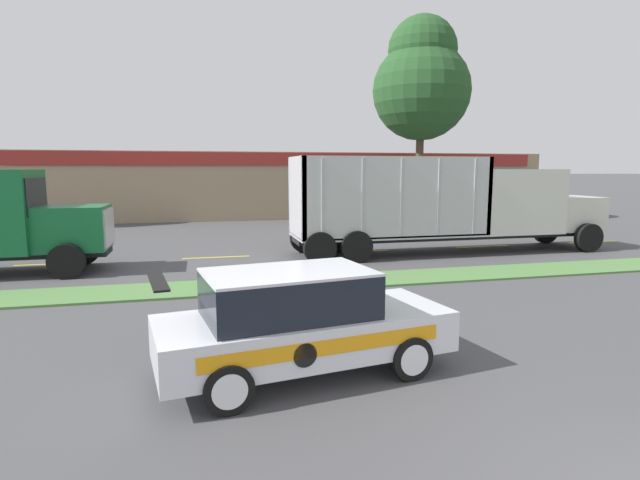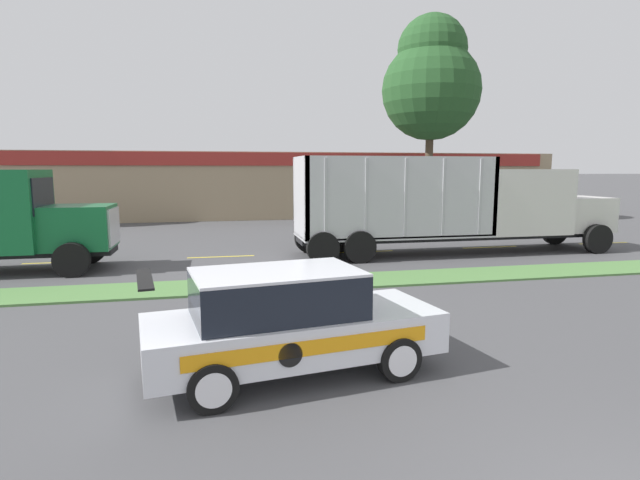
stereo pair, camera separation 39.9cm
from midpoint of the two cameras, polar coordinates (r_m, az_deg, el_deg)
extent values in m
cube|color=#517F42|center=(14.26, 4.77, -4.63)|extent=(120.00, 1.80, 0.06)
cube|color=yellow|center=(19.15, -27.02, -2.30)|extent=(2.40, 0.14, 0.01)
cube|color=yellow|center=(18.48, -10.64, -1.89)|extent=(2.40, 0.14, 0.01)
cube|color=yellow|center=(19.37, 5.55, -1.33)|extent=(2.40, 0.14, 0.01)
cube|color=yellow|center=(21.60, 19.34, -0.78)|extent=(2.40, 0.14, 0.01)
cube|color=yellow|center=(24.83, 30.04, -0.31)|extent=(2.40, 0.14, 0.01)
cube|color=#146033|center=(17.29, -25.19, 1.37)|extent=(1.98, 1.89, 1.35)
cube|color=#B7B7BC|center=(17.09, -21.86, 1.49)|extent=(0.06, 1.62, 1.15)
cube|color=black|center=(17.47, -28.49, 4.46)|extent=(0.04, 1.96, 1.11)
cylinder|color=black|center=(16.32, -25.90, -2.07)|extent=(1.03, 0.30, 1.03)
cylinder|color=black|center=(18.50, -24.24, -0.86)|extent=(1.03, 0.30, 1.03)
cube|color=black|center=(19.72, 16.09, 0.43)|extent=(12.29, 1.37, 0.18)
cube|color=silver|center=(22.49, 27.72, 2.67)|extent=(2.09, 2.04, 1.34)
cube|color=#B7B7BC|center=(23.19, 29.77, 2.67)|extent=(0.06, 1.74, 1.14)
cube|color=silver|center=(20.86, 22.17, 4.16)|extent=(3.23, 2.49, 2.43)
cube|color=black|center=(21.79, 25.80, 5.21)|extent=(0.04, 2.11, 1.09)
cylinder|color=silver|center=(19.22, 19.37, 5.86)|extent=(0.14, 0.14, 1.24)
cube|color=#B7B7BC|center=(18.60, 8.86, 0.67)|extent=(6.97, 2.49, 0.12)
cube|color=#B7B7BC|center=(19.94, 18.16, 4.92)|extent=(0.16, 2.49, 2.81)
cube|color=#B7B7BC|center=(17.55, -1.53, 4.94)|extent=(0.16, 2.49, 2.81)
cube|color=#B7B7BC|center=(17.39, 10.32, 4.78)|extent=(6.97, 0.16, 2.81)
cube|color=#B7B7BC|center=(19.56, 7.73, 5.19)|extent=(6.97, 0.16, 2.81)
cube|color=#A3A3A8|center=(16.44, 1.40, 4.73)|extent=(0.10, 0.04, 2.67)
cube|color=#A3A3A8|center=(16.82, 6.04, 4.76)|extent=(0.10, 0.04, 2.67)
cube|color=#A3A3A8|center=(17.30, 10.45, 4.76)|extent=(0.10, 0.04, 2.67)
cube|color=#A3A3A8|center=(17.88, 14.60, 4.74)|extent=(0.10, 0.04, 2.67)
cube|color=#A3A3A8|center=(18.54, 18.46, 4.70)|extent=(0.10, 0.04, 2.67)
cylinder|color=black|center=(21.65, 29.62, 0.10)|extent=(1.10, 0.30, 1.10)
cylinder|color=black|center=(23.52, 25.69, 0.91)|extent=(1.10, 0.30, 1.10)
cylinder|color=black|center=(16.63, 1.02, -0.94)|extent=(1.10, 0.30, 1.10)
cylinder|color=black|center=(19.00, -0.64, 0.19)|extent=(1.10, 0.30, 1.10)
cylinder|color=black|center=(16.97, 5.25, -0.79)|extent=(1.10, 0.30, 1.10)
cylinder|color=black|center=(19.29, 3.10, 0.30)|extent=(1.10, 0.30, 1.10)
cube|color=silver|center=(7.84, -1.48, -10.58)|extent=(4.69, 2.39, 0.63)
cube|color=black|center=(7.58, -3.42, -6.21)|extent=(2.67, 1.87, 0.65)
cube|color=silver|center=(7.50, -3.45, -3.66)|extent=(2.67, 1.87, 0.04)
cube|color=black|center=(7.17, -17.91, -4.26)|extent=(0.41, 1.39, 0.03)
cube|color=orange|center=(7.05, 0.93, -12.21)|extent=(3.54, 0.57, 0.22)
cylinder|color=black|center=(6.96, -1.70, -13.04)|extent=(0.34, 0.06, 0.35)
cylinder|color=black|center=(7.82, 10.53, -13.22)|extent=(0.70, 0.30, 0.68)
cylinder|color=silver|center=(7.73, 10.95, -13.47)|extent=(0.47, 0.09, 0.47)
cylinder|color=black|center=(9.17, 5.12, -9.88)|extent=(0.70, 0.30, 0.68)
cylinder|color=silver|center=(9.26, 4.83, -9.69)|extent=(0.47, 0.09, 0.47)
cylinder|color=black|center=(6.89, -10.50, -16.26)|extent=(0.70, 0.30, 0.68)
cylinder|color=silver|center=(6.79, -10.33, -16.61)|extent=(0.47, 0.09, 0.47)
cylinder|color=black|center=(8.39, -12.58, -11.78)|extent=(0.70, 0.30, 0.68)
cylinder|color=silver|center=(8.49, -12.69, -11.54)|extent=(0.47, 0.09, 0.47)
cube|color=#9E896B|center=(37.22, -7.01, 6.42)|extent=(40.27, 12.00, 4.24)
cube|color=maroon|center=(31.19, -6.07, 9.19)|extent=(38.25, 0.10, 0.80)
cylinder|color=#473828|center=(31.40, 12.67, 7.78)|extent=(0.46, 0.46, 6.20)
sphere|color=#234C23|center=(31.74, 12.94, 16.30)|extent=(5.84, 5.84, 5.84)
sphere|color=#234C23|center=(32.16, 13.08, 20.42)|extent=(4.09, 4.09, 4.09)
camera|label=1|loc=(0.20, -89.13, 0.12)|focal=28.00mm
camera|label=2|loc=(0.20, 90.87, -0.12)|focal=28.00mm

